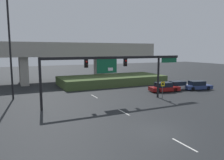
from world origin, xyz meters
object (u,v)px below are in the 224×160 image
at_px(signal_gantry, 115,65).
at_px(speed_limit_sign, 163,87).
at_px(parked_sedan_near_right, 164,87).
at_px(parked_sedan_far_right, 197,86).
at_px(parked_sedan_mid_right, 178,86).
at_px(highway_light_pole_near, 9,36).

relative_size(signal_gantry, speed_limit_sign, 7.91).
bearing_deg(parked_sedan_near_right, speed_limit_sign, -121.31).
bearing_deg(parked_sedan_far_right, parked_sedan_near_right, -175.53).
xyz_separation_m(speed_limit_sign, parked_sedan_near_right, (3.54, 4.09, -0.87)).
bearing_deg(parked_sedan_mid_right, parked_sedan_near_right, -165.56).
relative_size(speed_limit_sign, highway_light_pole_near, 0.15).
height_order(parked_sedan_mid_right, parked_sedan_far_right, parked_sedan_far_right).
relative_size(speed_limit_sign, parked_sedan_far_right, 0.49).
height_order(speed_limit_sign, parked_sedan_far_right, speed_limit_sign).
relative_size(signal_gantry, parked_sedan_near_right, 3.77).
height_order(speed_limit_sign, parked_sedan_near_right, speed_limit_sign).
height_order(signal_gantry, highway_light_pole_near, highway_light_pole_near).
relative_size(parked_sedan_mid_right, parked_sedan_far_right, 0.97).
bearing_deg(signal_gantry, highway_light_pole_near, 147.51).
distance_m(highway_light_pole_near, parked_sedan_near_right, 23.31).
height_order(signal_gantry, parked_sedan_mid_right, signal_gantry).
bearing_deg(parked_sedan_mid_right, speed_limit_sign, -139.75).
bearing_deg(parked_sedan_mid_right, highway_light_pole_near, 177.64).
distance_m(speed_limit_sign, parked_sedan_far_right, 10.18).
xyz_separation_m(signal_gantry, parked_sedan_far_right, (16.17, 2.10, -4.05)).
xyz_separation_m(highway_light_pole_near, parked_sedan_near_right, (21.60, -4.29, -7.64)).
height_order(parked_sedan_near_right, parked_sedan_far_right, parked_sedan_near_right).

